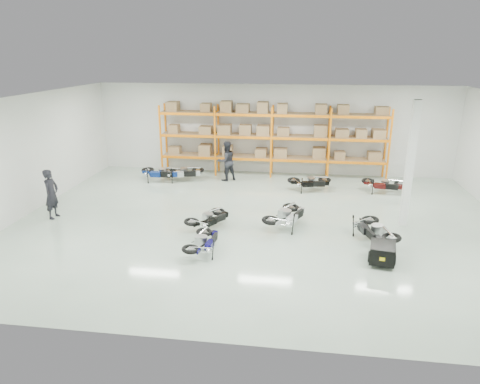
# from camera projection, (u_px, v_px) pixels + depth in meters

# --- Properties ---
(room) EXTENTS (18.00, 18.00, 18.00)m
(room) POSITION_uv_depth(u_px,v_px,m) (260.00, 164.00, 15.13)
(room) COLOR #B3C7B3
(room) RESTS_ON ground
(pallet_rack) EXTENTS (11.28, 0.98, 3.62)m
(pallet_rack) POSITION_uv_depth(u_px,v_px,m) (272.00, 131.00, 21.20)
(pallet_rack) COLOR orange
(pallet_rack) RESTS_ON ground
(structural_column) EXTENTS (0.25, 0.25, 4.50)m
(structural_column) POSITION_uv_depth(u_px,v_px,m) (410.00, 165.00, 14.94)
(structural_column) COLOR white
(structural_column) RESTS_ON ground
(moto_blue_centre) EXTENTS (0.94, 1.66, 1.03)m
(moto_blue_centre) POSITION_uv_depth(u_px,v_px,m) (204.00, 238.00, 13.31)
(moto_blue_centre) COLOR #0A0645
(moto_blue_centre) RESTS_ON ground
(moto_silver_left) EXTENTS (1.64, 2.07, 1.20)m
(moto_silver_left) POSITION_uv_depth(u_px,v_px,m) (287.00, 212.00, 15.24)
(moto_silver_left) COLOR #BABCC1
(moto_silver_left) RESTS_ON ground
(moto_black_far_left) EXTENTS (1.53, 1.77, 1.03)m
(moto_black_far_left) POSITION_uv_depth(u_px,v_px,m) (209.00, 216.00, 15.15)
(moto_black_far_left) COLOR black
(moto_black_far_left) RESTS_ON ground
(moto_touring_right) EXTENTS (1.39, 1.99, 1.17)m
(moto_touring_right) POSITION_uv_depth(u_px,v_px,m) (374.00, 226.00, 14.07)
(moto_touring_right) COLOR black
(moto_touring_right) RESTS_ON ground
(trailer) EXTENTS (0.86, 1.53, 0.63)m
(trailer) POSITION_uv_depth(u_px,v_px,m) (382.00, 253.00, 12.62)
(trailer) COLOR black
(trailer) RESTS_ON ground
(moto_back_a) EXTENTS (1.85, 0.95, 1.19)m
(moto_back_a) POSITION_uv_depth(u_px,v_px,m) (161.00, 170.00, 20.73)
(moto_back_a) COLOR navy
(moto_back_a) RESTS_ON ground
(moto_back_b) EXTENTS (1.95, 1.27, 1.16)m
(moto_back_b) POSITION_uv_depth(u_px,v_px,m) (183.00, 170.00, 20.82)
(moto_back_b) COLOR #AAAEB4
(moto_back_b) RESTS_ON ground
(moto_back_c) EXTENTS (1.85, 1.17, 1.11)m
(moto_back_c) POSITION_uv_depth(u_px,v_px,m) (310.00, 179.00, 19.32)
(moto_back_c) COLOR black
(moto_back_c) RESTS_ON ground
(moto_back_d) EXTENTS (1.80, 1.11, 1.09)m
(moto_back_d) POSITION_uv_depth(u_px,v_px,m) (384.00, 182.00, 19.01)
(moto_back_d) COLOR #410D0D
(moto_back_d) RESTS_ON ground
(person_left) EXTENTS (0.48, 0.71, 1.89)m
(person_left) POSITION_uv_depth(u_px,v_px,m) (51.00, 194.00, 16.02)
(person_left) COLOR black
(person_left) RESTS_ON ground
(person_back) EXTENTS (1.20, 1.16, 1.94)m
(person_back) POSITION_uv_depth(u_px,v_px,m) (226.00, 161.00, 20.74)
(person_back) COLOR #22232A
(person_back) RESTS_ON ground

